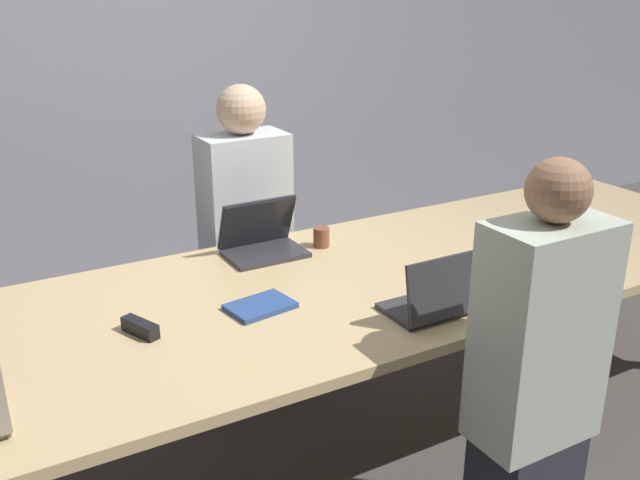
{
  "coord_description": "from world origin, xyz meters",
  "views": [
    {
      "loc": [
        -1.03,
        -2.19,
        1.88
      ],
      "look_at": [
        0.27,
        0.1,
        0.89
      ],
      "focal_mm": 40.0,
      "sensor_mm": 36.0,
      "label": 1
    }
  ],
  "objects_px": {
    "laptop_near_midright": "(437,297)",
    "stapler": "(140,328)",
    "person_far_center": "(246,236)",
    "laptop_far_center": "(261,238)",
    "person_near_midright": "(536,375)",
    "cup_far_center": "(321,237)"
  },
  "relations": [
    {
      "from": "laptop_near_midright",
      "to": "stapler",
      "type": "xyz_separation_m",
      "value": [
        -0.95,
        0.37,
        -0.04
      ]
    },
    {
      "from": "person_far_center",
      "to": "laptop_far_center",
      "type": "bearing_deg",
      "value": -102.63
    },
    {
      "from": "person_near_midright",
      "to": "laptop_far_center",
      "type": "distance_m",
      "value": 1.3
    },
    {
      "from": "person_near_midright",
      "to": "laptop_far_center",
      "type": "xyz_separation_m",
      "value": [
        -0.38,
        1.24,
        0.14
      ]
    },
    {
      "from": "person_near_midright",
      "to": "laptop_far_center",
      "type": "height_order",
      "value": "person_near_midright"
    },
    {
      "from": "person_far_center",
      "to": "stapler",
      "type": "relative_size",
      "value": 9.11
    },
    {
      "from": "cup_far_center",
      "to": "stapler",
      "type": "xyz_separation_m",
      "value": [
        -0.94,
        -0.41,
        -0.02
      ]
    },
    {
      "from": "stapler",
      "to": "laptop_near_midright",
      "type": "bearing_deg",
      "value": -43.86
    },
    {
      "from": "laptop_near_midright",
      "to": "stapler",
      "type": "height_order",
      "value": "laptop_near_midright"
    },
    {
      "from": "laptop_near_midright",
      "to": "laptop_far_center",
      "type": "bearing_deg",
      "value": -71.61
    },
    {
      "from": "laptop_near_midright",
      "to": "laptop_far_center",
      "type": "distance_m",
      "value": 0.89
    },
    {
      "from": "person_near_midright",
      "to": "cup_far_center",
      "type": "height_order",
      "value": "person_near_midright"
    },
    {
      "from": "laptop_far_center",
      "to": "cup_far_center",
      "type": "distance_m",
      "value": 0.27
    },
    {
      "from": "cup_far_center",
      "to": "laptop_far_center",
      "type": "bearing_deg",
      "value": 167.05
    },
    {
      "from": "laptop_near_midright",
      "to": "person_near_midright",
      "type": "relative_size",
      "value": 0.23
    },
    {
      "from": "laptop_far_center",
      "to": "laptop_near_midright",
      "type": "bearing_deg",
      "value": -71.61
    },
    {
      "from": "person_near_midright",
      "to": "stapler",
      "type": "height_order",
      "value": "person_near_midright"
    },
    {
      "from": "laptop_near_midright",
      "to": "cup_far_center",
      "type": "height_order",
      "value": "laptop_near_midright"
    },
    {
      "from": "person_near_midright",
      "to": "cup_far_center",
      "type": "bearing_deg",
      "value": -84.24
    },
    {
      "from": "person_far_center",
      "to": "stapler",
      "type": "distance_m",
      "value": 1.11
    },
    {
      "from": "laptop_near_midright",
      "to": "laptop_far_center",
      "type": "relative_size",
      "value": 0.96
    },
    {
      "from": "laptop_near_midright",
      "to": "person_far_center",
      "type": "height_order",
      "value": "person_far_center"
    }
  ]
}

